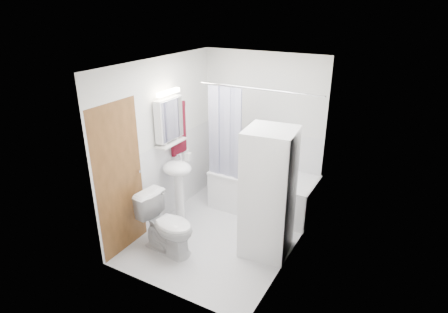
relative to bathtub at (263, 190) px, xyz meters
The scene contains 20 objects.
floor 1.01m from the bathtub, 103.60° to the right, with size 2.60×2.60×0.00m, color silver.
room_walls 1.49m from the bathtub, 103.60° to the right, with size 2.60×2.60×2.60m.
wainscot 0.71m from the bathtub, 109.55° to the right, with size 1.98×2.58×2.58m.
door 1.99m from the bathtub, 128.58° to the right, with size 0.05×2.00×2.00m.
bathtub is the anchor object (origin of this frame).
tub_spout 0.71m from the bathtub, 58.78° to the left, with size 0.04×0.04×0.12m, color silver.
curtain_rod 1.69m from the bathtub, 90.00° to the right, with size 0.02×0.02×1.79m, color silver.
shower_curtain 1.10m from the bathtub, 148.31° to the right, with size 0.55×0.02×1.45m.
sink 1.37m from the bathtub, 137.63° to the right, with size 0.44×0.37×1.04m.
medicine_cabinet 1.86m from the bathtub, 143.97° to the right, with size 0.13×0.50×0.71m.
shelf 1.63m from the bathtub, 143.61° to the right, with size 0.18×0.54×0.03m, color silver.
shower_caddy 0.91m from the bathtub, 52.00° to the left, with size 0.22×0.06×0.02m, color silver.
towel 1.64m from the bathtub, 153.85° to the right, with size 0.07×0.33×0.80m.
washer_dryer 1.17m from the bathtub, 64.37° to the right, with size 0.66×0.66×1.69m.
toilet 1.71m from the bathtub, 113.11° to the right, with size 0.44×0.79×0.77m, color white.
soap_pump 1.30m from the bathtub, 144.31° to the right, with size 0.08×0.17×0.08m, color gray.
shelf_bottle 1.73m from the bathtub, 138.92° to the right, with size 0.07×0.18×0.07m, color gray.
shelf_cup 1.61m from the bathtub, 147.82° to the right, with size 0.10×0.09×0.10m, color gray.
shampoo_a 0.95m from the bathtub, 68.30° to the left, with size 0.13×0.17×0.13m, color gray.
shampoo_b 0.95m from the bathtub, 52.30° to the left, with size 0.08×0.21×0.08m, color #253197.
Camera 1 is at (2.20, -3.92, 3.08)m, focal length 30.00 mm.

